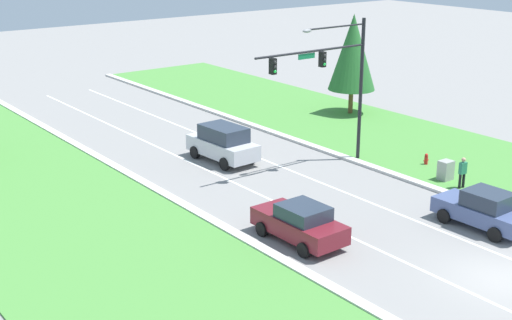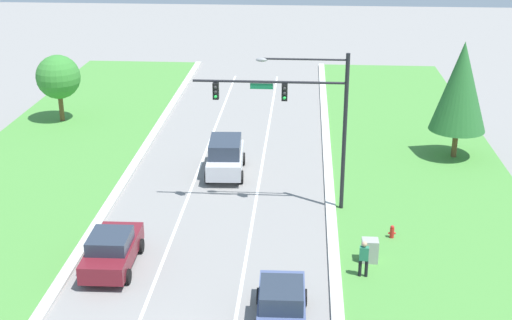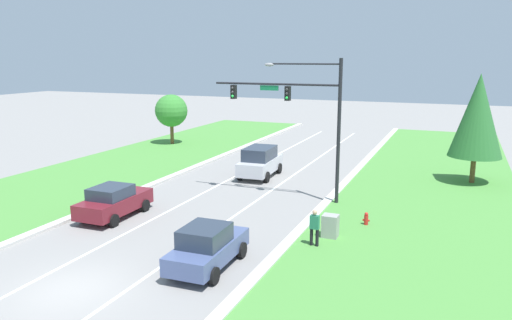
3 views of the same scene
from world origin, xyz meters
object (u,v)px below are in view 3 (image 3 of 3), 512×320
(traffic_signal_mast, at_px, (302,107))
(utility_cabinet, at_px, (330,227))
(conifer_near_right_tree, at_px, (478,116))
(slate_blue_sedan, at_px, (207,247))
(pedestrian, at_px, (314,227))
(fire_hydrant, at_px, (366,219))
(silver_suv, at_px, (260,162))
(burgundy_sedan, at_px, (114,201))
(oak_near_left_tree, at_px, (171,111))

(traffic_signal_mast, xyz_separation_m, utility_cabinet, (3.09, -5.42, -4.76))
(utility_cabinet, height_order, conifer_near_right_tree, conifer_near_right_tree)
(traffic_signal_mast, distance_m, slate_blue_sedan, 11.28)
(pedestrian, relative_size, fire_hydrant, 2.41)
(traffic_signal_mast, distance_m, silver_suv, 7.44)
(burgundy_sedan, relative_size, utility_cabinet, 3.94)
(silver_suv, relative_size, pedestrian, 2.73)
(silver_suv, bearing_deg, burgundy_sedan, -111.25)
(burgundy_sedan, xyz_separation_m, utility_cabinet, (10.98, 1.18, -0.28))
(utility_cabinet, distance_m, conifer_near_right_tree, 15.09)
(conifer_near_right_tree, bearing_deg, utility_cabinet, -114.56)
(oak_near_left_tree, bearing_deg, pedestrian, -45.76)
(burgundy_sedan, relative_size, slate_blue_sedan, 1.02)
(silver_suv, relative_size, fire_hydrant, 6.59)
(utility_cabinet, relative_size, pedestrian, 0.65)
(traffic_signal_mast, relative_size, pedestrian, 4.73)
(silver_suv, distance_m, conifer_near_right_tree, 14.25)
(utility_cabinet, xyz_separation_m, fire_hydrant, (1.21, 2.29, -0.21))
(fire_hydrant, distance_m, conifer_near_right_tree, 12.67)
(silver_suv, distance_m, slate_blue_sedan, 15.18)
(silver_suv, relative_size, conifer_near_right_tree, 0.65)
(silver_suv, relative_size, oak_near_left_tree, 0.99)
(fire_hydrant, bearing_deg, utility_cabinet, -117.81)
(burgundy_sedan, bearing_deg, silver_suv, 70.52)
(burgundy_sedan, xyz_separation_m, slate_blue_sedan, (7.35, -3.75, 0.02))
(traffic_signal_mast, bearing_deg, silver_suv, 134.23)
(silver_suv, xyz_separation_m, pedestrian, (6.97, -11.10, -0.12))
(traffic_signal_mast, xyz_separation_m, slate_blue_sedan, (-0.54, -10.35, -4.46))
(fire_hydrant, bearing_deg, slate_blue_sedan, -123.84)
(slate_blue_sedan, distance_m, utility_cabinet, 6.13)
(fire_hydrant, xyz_separation_m, oak_near_left_tree, (-20.92, 16.26, 2.82))
(silver_suv, xyz_separation_m, utility_cabinet, (7.34, -9.79, -0.51))
(silver_suv, distance_m, fire_hydrant, 11.39)
(pedestrian, bearing_deg, utility_cabinet, -100.71)
(traffic_signal_mast, bearing_deg, burgundy_sedan, -140.12)
(traffic_signal_mast, relative_size, slate_blue_sedan, 1.88)
(pedestrian, height_order, conifer_near_right_tree, conifer_near_right_tree)
(fire_hydrant, distance_m, oak_near_left_tree, 26.64)
(pedestrian, bearing_deg, conifer_near_right_tree, -108.83)
(utility_cabinet, height_order, pedestrian, pedestrian)
(slate_blue_sedan, height_order, conifer_near_right_tree, conifer_near_right_tree)
(fire_hydrant, bearing_deg, silver_suv, 138.77)
(silver_suv, distance_m, oak_near_left_tree, 15.30)
(conifer_near_right_tree, distance_m, oak_near_left_tree, 26.34)
(oak_near_left_tree, bearing_deg, burgundy_sedan, -66.13)
(silver_suv, relative_size, utility_cabinet, 4.17)
(pedestrian, distance_m, conifer_near_right_tree, 16.31)
(slate_blue_sedan, height_order, fire_hydrant, slate_blue_sedan)
(traffic_signal_mast, distance_m, oak_near_left_tree, 21.29)
(slate_blue_sedan, bearing_deg, burgundy_sedan, 151.64)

